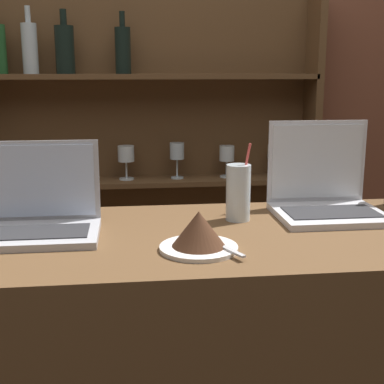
{
  "coord_description": "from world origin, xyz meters",
  "views": [
    {
      "loc": [
        -0.02,
        -0.97,
        1.4
      ],
      "look_at": [
        0.13,
        0.33,
        1.1
      ],
      "focal_mm": 50.0,
      "sensor_mm": 36.0,
      "label": 1
    }
  ],
  "objects": [
    {
      "name": "cake_plate",
      "position": [
        0.13,
        0.17,
        1.04
      ],
      "size": [
        0.18,
        0.18,
        0.09
      ],
      "color": "silver",
      "rests_on": "bar_counter"
    },
    {
      "name": "back_shelf",
      "position": [
        0.05,
        1.26,
        0.91
      ],
      "size": [
        1.38,
        0.18,
        1.71
      ],
      "color": "brown",
      "rests_on": "ground_plane"
    },
    {
      "name": "laptop_near",
      "position": [
        -0.26,
        0.34,
        1.05
      ],
      "size": [
        0.32,
        0.21,
        0.23
      ],
      "color": "#ADADB2",
      "rests_on": "bar_counter"
    },
    {
      "name": "laptop_far",
      "position": [
        0.52,
        0.44,
        1.05
      ],
      "size": [
        0.29,
        0.25,
        0.26
      ],
      "color": "silver",
      "rests_on": "bar_counter"
    },
    {
      "name": "water_glass",
      "position": [
        0.27,
        0.41,
        1.07
      ],
      "size": [
        0.07,
        0.07,
        0.21
      ],
      "color": "silver",
      "rests_on": "bar_counter"
    },
    {
      "name": "back_wall",
      "position": [
        0.0,
        1.34,
        1.35
      ],
      "size": [
        7.0,
        0.06,
        2.7
      ],
      "color": "brown",
      "rests_on": "ground_plane"
    }
  ]
}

